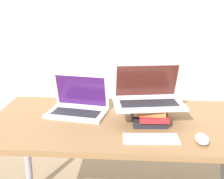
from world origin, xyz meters
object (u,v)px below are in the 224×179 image
object	(u,v)px
wireless_keyboard	(151,139)
mouse	(202,139)
laptop_left	(78,105)
book_stack	(150,113)
laptop_on_books	(148,96)

from	to	relation	value
wireless_keyboard	mouse	distance (m)	0.24
laptop_left	book_stack	size ratio (longest dim) A/B	1.43
laptop_left	laptop_on_books	world-z (taller)	laptop_on_books
laptop_left	laptop_on_books	size ratio (longest dim) A/B	0.91
laptop_on_books	wireless_keyboard	xyz separation A→B (m)	(0.01, -0.24, -0.14)
book_stack	laptop_on_books	world-z (taller)	laptop_on_books
wireless_keyboard	mouse	size ratio (longest dim) A/B	2.44
wireless_keyboard	mouse	bearing A→B (deg)	-2.49
mouse	laptop_left	bearing A→B (deg)	152.42
laptop_left	wireless_keyboard	distance (m)	0.53
laptop_on_books	wireless_keyboard	world-z (taller)	laptop_on_books
laptop_left	mouse	distance (m)	0.74
laptop_on_books	mouse	size ratio (longest dim) A/B	3.61
wireless_keyboard	book_stack	bearing A→B (deg)	88.54
book_stack	mouse	bearing A→B (deg)	-46.77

